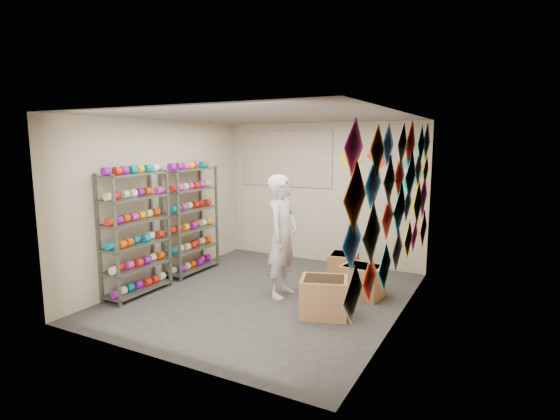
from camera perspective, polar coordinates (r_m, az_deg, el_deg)
The scene contains 12 objects.
ground at distance 6.84m, azimuth -1.95°, elevation -11.11°, with size 4.50×4.50×0.00m, color #2B2825.
room_walls at distance 6.46m, azimuth -2.03°, elevation 2.72°, with size 4.50×4.50×4.50m.
shelf_rack_front at distance 7.00m, azimuth -18.33°, elevation -3.01°, with size 0.40×1.10×1.90m, color #4C5147.
shelf_rack_back at distance 7.94m, azimuth -11.57°, elevation -1.36°, with size 0.40×1.10×1.90m, color #4C5147.
string_spools at distance 7.44m, azimuth -14.77°, elevation -1.42°, with size 0.12×2.36×0.12m.
kite_wall_display at distance 5.80m, azimuth 15.48°, elevation 1.65°, with size 0.06×4.30×2.05m.
back_wall_kites at distance 8.09m, azimuth 12.97°, elevation 5.97°, with size 1.58×0.02×0.81m.
poster at distance 8.77m, azimuth 0.70°, elevation 6.70°, with size 2.00×0.01×1.10m, color #7250AE.
shopkeeper at distance 6.60m, azimuth 0.30°, elevation -3.45°, with size 0.49×0.70×1.86m, color beige.
carton_a at distance 6.06m, azimuth 5.76°, elevation -11.22°, with size 0.63×0.52×0.52m, color #9A6943.
carton_b at distance 6.85m, azimuth 10.67°, elevation -9.10°, with size 0.59×0.48×0.48m, color #9A6943.
carton_c at distance 7.63m, azimuth 8.28°, elevation -7.28°, with size 0.47×0.51×0.45m, color #9A6943.
Camera 1 is at (3.20, -5.57, 2.35)m, focal length 28.00 mm.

